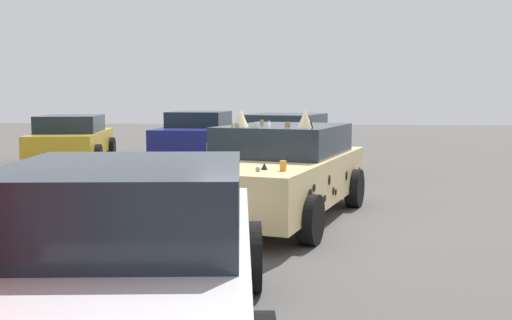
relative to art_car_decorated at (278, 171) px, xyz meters
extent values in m
plane|color=#514F4C|center=(-0.09, 0.03, -0.73)|extent=(60.00, 60.00, 0.00)
cube|color=#D8BC7F|center=(-0.09, 0.03, -0.12)|extent=(4.75, 2.93, 0.68)
cube|color=#1E2833|center=(0.33, -0.09, 0.45)|extent=(2.55, 2.20, 0.46)
cylinder|color=black|center=(-1.66, -0.51, -0.41)|extent=(0.68, 0.38, 0.64)
cylinder|color=black|center=(-1.17, 1.29, -0.41)|extent=(0.68, 0.38, 0.64)
cylinder|color=black|center=(0.98, -1.24, -0.41)|extent=(0.68, 0.38, 0.64)
cylinder|color=black|center=(1.48, 0.56, -0.41)|extent=(0.68, 0.38, 0.64)
ellipsoid|color=black|center=(-1.44, -0.56, -0.04)|extent=(0.14, 0.06, 0.10)
ellipsoid|color=black|center=(-1.62, -0.51, -0.08)|extent=(0.19, 0.07, 0.12)
ellipsoid|color=black|center=(-0.26, -0.88, -0.28)|extent=(0.10, 0.05, 0.10)
ellipsoid|color=black|center=(-0.41, -0.84, -0.24)|extent=(0.11, 0.05, 0.12)
ellipsoid|color=black|center=(0.45, -1.07, -0.12)|extent=(0.15, 0.06, 0.16)
ellipsoid|color=black|center=(-0.91, -0.70, -0.27)|extent=(0.18, 0.07, 0.10)
ellipsoid|color=black|center=(0.77, 0.74, -0.24)|extent=(0.18, 0.07, 0.08)
ellipsoid|color=black|center=(-0.65, -0.77, -0.04)|extent=(0.12, 0.05, 0.15)
ellipsoid|color=black|center=(1.47, -1.36, -0.16)|extent=(0.13, 0.05, 0.11)
sphere|color=gray|center=(-1.88, 0.13, 0.25)|extent=(0.06, 0.06, 0.06)
sphere|color=gray|center=(-1.22, 0.86, 0.27)|extent=(0.09, 0.09, 0.09)
cone|color=black|center=(-1.70, 0.07, 0.27)|extent=(0.10, 0.10, 0.09)
cone|color=black|center=(-1.60, 0.89, 0.28)|extent=(0.13, 0.13, 0.11)
cylinder|color=orange|center=(-1.81, -0.17, 0.29)|extent=(0.12, 0.12, 0.13)
cylinder|color=#A87A38|center=(-1.90, 0.77, 0.29)|extent=(0.09, 0.09, 0.13)
cylinder|color=#A87A38|center=(0.76, 0.31, 0.71)|extent=(0.07, 0.07, 0.06)
cylinder|color=gray|center=(-0.22, 0.60, 0.71)|extent=(0.07, 0.07, 0.05)
cone|color=#A87A38|center=(-0.42, 0.64, 0.72)|extent=(0.07, 0.07, 0.07)
cone|color=silver|center=(0.16, 0.15, 0.73)|extent=(0.09, 0.09, 0.09)
cone|color=gray|center=(-0.48, 0.33, 0.72)|extent=(0.07, 0.07, 0.07)
cylinder|color=silver|center=(-0.52, 0.27, 0.72)|extent=(0.08, 0.08, 0.08)
cone|color=black|center=(-0.39, -0.50, 0.74)|extent=(0.09, 0.09, 0.11)
cylinder|color=#A87A38|center=(0.09, -0.14, 0.71)|extent=(0.09, 0.09, 0.06)
cone|color=beige|center=(-0.38, -0.42, 0.82)|extent=(0.22, 0.22, 0.27)
cone|color=beige|center=(-0.11, 0.55, 0.82)|extent=(0.22, 0.22, 0.27)
cube|color=gold|center=(6.95, 6.14, -0.16)|extent=(4.34, 2.45, 0.61)
cube|color=#1E2833|center=(6.81, 6.11, 0.38)|extent=(2.29, 1.92, 0.46)
cylinder|color=black|center=(8.03, 7.24, -0.42)|extent=(0.66, 0.34, 0.62)
cylinder|color=black|center=(8.36, 5.53, -0.42)|extent=(0.66, 0.34, 0.62)
cylinder|color=black|center=(5.54, 6.75, -0.42)|extent=(0.66, 0.34, 0.62)
cylinder|color=black|center=(5.87, 5.05, -0.42)|extent=(0.66, 0.34, 0.62)
cube|color=silver|center=(-4.84, 0.79, -0.14)|extent=(4.08, 2.17, 0.60)
cube|color=#1E2833|center=(-5.15, 0.75, 0.42)|extent=(1.93, 1.77, 0.52)
cylinder|color=black|center=(-3.74, 1.80, -0.39)|extent=(0.70, 0.30, 0.68)
cylinder|color=black|center=(-3.53, 0.06, -0.39)|extent=(0.70, 0.30, 0.68)
cube|color=navy|center=(8.63, 2.91, -0.12)|extent=(4.34, 2.04, 0.67)
cube|color=#1E2833|center=(8.79, 2.90, 0.44)|extent=(2.05, 1.75, 0.45)
cylinder|color=black|center=(7.26, 2.10, -0.41)|extent=(0.66, 0.26, 0.65)
cylinder|color=black|center=(7.38, 3.90, -0.41)|extent=(0.66, 0.26, 0.65)
cylinder|color=black|center=(9.87, 1.92, -0.41)|extent=(0.66, 0.26, 0.65)
cylinder|color=black|center=(9.99, 3.72, -0.41)|extent=(0.66, 0.26, 0.65)
cube|color=gray|center=(4.60, 0.20, -0.13)|extent=(4.83, 2.75, 0.68)
cube|color=#1E2833|center=(4.91, 0.12, 0.47)|extent=(2.35, 2.02, 0.51)
cylinder|color=black|center=(3.02, -0.32, -0.42)|extent=(0.65, 0.36, 0.61)
cylinder|color=black|center=(3.44, 1.39, -0.42)|extent=(0.65, 0.36, 0.61)
cylinder|color=black|center=(5.76, -0.99, -0.42)|extent=(0.65, 0.36, 0.61)
cylinder|color=black|center=(6.18, 0.71, -0.42)|extent=(0.65, 0.36, 0.61)
camera|label=1|loc=(-9.10, -0.54, 1.15)|focal=42.03mm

